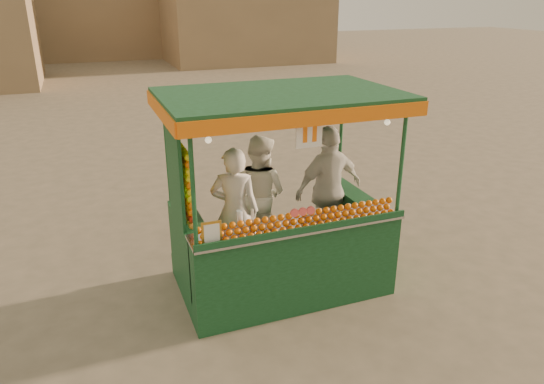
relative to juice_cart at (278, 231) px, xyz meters
name	(u,v)px	position (x,y,z in m)	size (l,w,h in m)	color
ground	(307,287)	(0.38, -0.11, -0.85)	(90.00, 90.00, 0.00)	brown
building_right	(245,16)	(7.38, 23.89, 1.65)	(9.00, 6.00, 5.00)	#8A6F4E
juice_cart	(278,231)	(0.00, 0.00, 0.00)	(2.88, 1.87, 2.62)	#0F3A18
vendor_left	(235,211)	(-0.52, 0.18, 0.29)	(0.72, 0.61, 1.68)	beige
vendor_middle	(259,194)	(-0.03, 0.63, 0.29)	(1.00, 1.03, 1.67)	white
vendor_right	(329,189)	(0.88, 0.33, 0.35)	(1.10, 0.58, 1.79)	beige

